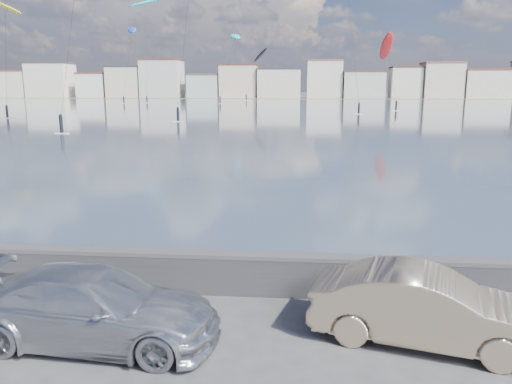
{
  "coord_description": "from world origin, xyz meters",
  "views": [
    {
      "loc": [
        2.08,
        -8.28,
        4.85
      ],
      "look_at": [
        1.0,
        4.0,
        2.2
      ],
      "focal_mm": 35.0,
      "sensor_mm": 36.0,
      "label": 1
    }
  ],
  "objects": [
    {
      "name": "kitesurfer_15",
      "position": [
        19.58,
        100.27,
        12.52
      ],
      "size": [
        3.33,
        14.84,
        15.95
      ],
      "color": "red",
      "rests_on": "ground"
    },
    {
      "name": "kitesurfer_8",
      "position": [
        -11.2,
        159.32,
        14.22
      ],
      "size": [
        7.9,
        11.13,
        17.24
      ],
      "color": "black",
      "rests_on": "ground"
    },
    {
      "name": "kitesurfer_10",
      "position": [
        -43.37,
        141.0,
        27.92
      ],
      "size": [
        10.06,
        15.94,
        30.09
      ],
      "color": "#19BFBF",
      "rests_on": "ground"
    },
    {
      "name": "car_champagne",
      "position": [
        4.54,
        0.76,
        0.71
      ],
      "size": [
        4.58,
        2.56,
        1.43
      ],
      "primitive_type": "imported",
      "rotation": [
        0.0,
        0.0,
        1.31
      ],
      "color": "tan",
      "rests_on": "ground"
    },
    {
      "name": "far_buildings",
      "position": [
        1.31,
        186.0,
        6.03
      ],
      "size": [
        240.79,
        13.26,
        14.6
      ],
      "color": "beige",
      "rests_on": "ground"
    },
    {
      "name": "kitesurfer_4",
      "position": [
        -67.88,
        111.36,
        22.47
      ],
      "size": [
        7.87,
        15.64,
        25.04
      ],
      "color": "yellow",
      "rests_on": "ground"
    },
    {
      "name": "car_silver",
      "position": [
        -1.79,
        0.25,
        0.71
      ],
      "size": [
        4.99,
        2.3,
        1.41
      ],
      "primitive_type": "imported",
      "rotation": [
        0.0,
        0.0,
        1.5
      ],
      "color": "#B9BABF",
      "rests_on": "ground"
    },
    {
      "name": "far_shore_strip",
      "position": [
        0.0,
        200.0,
        0.01
      ],
      "size": [
        500.0,
        60.0,
        0.0
      ],
      "primitive_type": "cube",
      "color": "#4C473D",
      "rests_on": "ground"
    },
    {
      "name": "kitesurfer_2",
      "position": [
        -44.27,
        130.95,
        19.25
      ],
      "size": [
        5.51,
        12.83,
        21.41
      ],
      "color": "blue",
      "rests_on": "ground"
    },
    {
      "name": "seawall",
      "position": [
        0.0,
        2.7,
        0.58
      ],
      "size": [
        400.0,
        0.36,
        1.08
      ],
      "color": "#28282B",
      "rests_on": "ground"
    },
    {
      "name": "kitesurfer_11",
      "position": [
        -16.82,
        138.74,
        18.23
      ],
      "size": [
        5.66,
        20.09,
        19.92
      ],
      "color": "#19BFBF",
      "rests_on": "ground"
    },
    {
      "name": "ground",
      "position": [
        0.0,
        0.0,
        0.0
      ],
      "size": [
        700.0,
        700.0,
        0.0
      ],
      "primitive_type": "plane",
      "color": "#333335",
      "rests_on": "ground"
    },
    {
      "name": "bay_water",
      "position": [
        0.0,
        91.5,
        0.01
      ],
      "size": [
        500.0,
        177.0,
        0.0
      ],
      "primitive_type": "cube",
      "color": "#38475C",
      "rests_on": "ground"
    }
  ]
}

